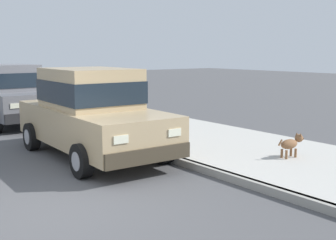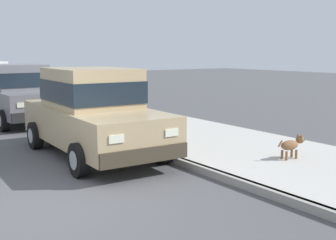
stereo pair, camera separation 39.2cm
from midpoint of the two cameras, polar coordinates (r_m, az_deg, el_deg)
The scene contains 6 objects.
ground_plane at distance 6.73m, azimuth -15.38°, elevation -11.11°, with size 80.00×80.00×0.00m, color #4C4C4F.
curb at distance 8.26m, azimuth 6.16°, elevation -6.57°, with size 0.16×64.00×0.14m, color gray.
sidewalk at distance 9.50m, azimuth 14.43°, elevation -4.74°, with size 3.60×64.00×0.14m, color #B7B5AD.
car_tan_sedan at distance 9.60m, azimuth -8.69°, elevation 1.14°, with size 2.14×4.66×1.92m.
car_grey_hatchback at distance 14.60m, azimuth -18.28°, elevation 3.40°, with size 2.02×3.84×1.88m.
dog_brown at distance 9.14m, azimuth 17.15°, elevation -3.09°, with size 0.76×0.23×0.49m.
Camera 2 is at (-1.87, -6.11, 2.27)m, focal length 46.42 mm.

